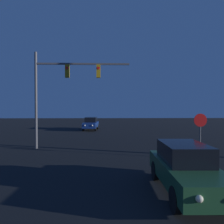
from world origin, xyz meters
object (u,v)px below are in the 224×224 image
at_px(stop_sign, 200,127).
at_px(car_far, 91,123).
at_px(traffic_signal_mast, 60,84).
at_px(car_near, 185,168).

bearing_deg(stop_sign, car_far, 113.49).
height_order(car_far, traffic_signal_mast, traffic_signal_mast).
xyz_separation_m(traffic_signal_mast, stop_sign, (8.38, -3.53, -2.77)).
xyz_separation_m(car_far, traffic_signal_mast, (-1.29, -12.78, 3.70)).
relative_size(car_far, stop_sign, 1.81).
distance_m(car_near, traffic_signal_mast, 10.72).
xyz_separation_m(car_far, stop_sign, (7.09, -16.32, 0.93)).
distance_m(car_far, traffic_signal_mast, 13.37).
distance_m(car_far, stop_sign, 17.81).
xyz_separation_m(car_near, traffic_signal_mast, (-5.80, 8.22, 3.70)).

